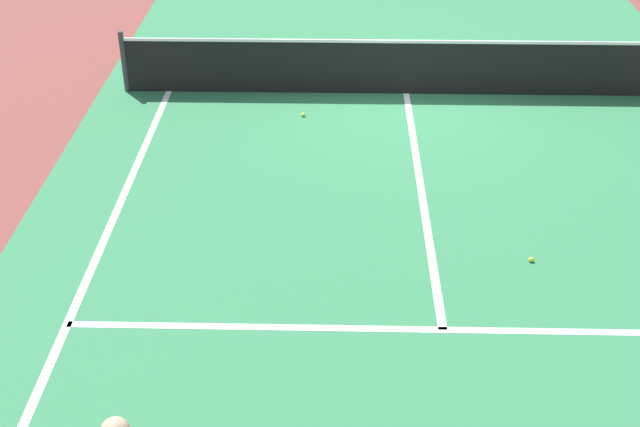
# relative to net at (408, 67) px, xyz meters

# --- Properties ---
(ground_plane) EXTENTS (60.00, 60.00, 0.00)m
(ground_plane) POSITION_rel_net_xyz_m (0.00, 0.00, -0.49)
(ground_plane) COLOR brown
(court_surface_inbounds) EXTENTS (10.62, 24.40, 0.00)m
(court_surface_inbounds) POSITION_rel_net_xyz_m (0.00, 0.00, -0.49)
(court_surface_inbounds) COLOR #2D7247
(court_surface_inbounds) RESTS_ON ground_plane
(line_sideline_left) EXTENTS (0.10, 11.89, 0.01)m
(line_sideline_left) POSITION_rel_net_xyz_m (-4.11, -5.95, -0.49)
(line_sideline_left) COLOR white
(line_sideline_left) RESTS_ON ground_plane
(line_service_near) EXTENTS (8.22, 0.10, 0.01)m
(line_service_near) POSITION_rel_net_xyz_m (0.00, -6.40, -0.49)
(line_service_near) COLOR white
(line_service_near) RESTS_ON ground_plane
(line_center_service) EXTENTS (0.10, 6.40, 0.01)m
(line_center_service) POSITION_rel_net_xyz_m (0.00, -3.20, -0.49)
(line_center_service) COLOR white
(line_center_service) RESTS_ON ground_plane
(net) EXTENTS (9.76, 0.09, 1.07)m
(net) POSITION_rel_net_xyz_m (0.00, 0.00, 0.00)
(net) COLOR #33383D
(net) RESTS_ON ground_plane
(tennis_ball_mid_court) EXTENTS (0.07, 0.07, 0.07)m
(tennis_ball_mid_court) POSITION_rel_net_xyz_m (1.20, -5.07, -0.46)
(tennis_ball_mid_court) COLOR #CCE033
(tennis_ball_mid_court) RESTS_ON ground_plane
(tennis_ball_near_net) EXTENTS (0.07, 0.07, 0.07)m
(tennis_ball_near_net) POSITION_rel_net_xyz_m (-1.74, -0.98, -0.46)
(tennis_ball_near_net) COLOR #CCE033
(tennis_ball_near_net) RESTS_ON ground_plane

